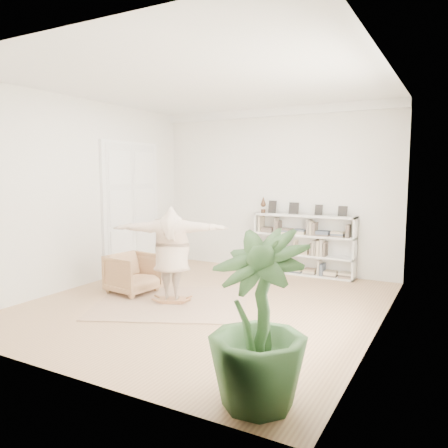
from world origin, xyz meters
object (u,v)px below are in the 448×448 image
object	(u,v)px
bookshelf	(303,245)
person	(172,251)
rocker_board	(172,300)
houseplant	(258,320)
armchair	(133,274)

from	to	relation	value
bookshelf	person	xyz separation A→B (m)	(-1.25, -3.09, 0.26)
rocker_board	bookshelf	bearing A→B (deg)	43.14
rocker_board	person	size ratio (longest dim) A/B	0.28
houseplant	person	bearing A→B (deg)	138.77
rocker_board	houseplant	bearing A→B (deg)	-66.01
armchair	person	bearing A→B (deg)	-92.60
rocker_board	houseplant	distance (m)	3.54
rocker_board	houseplant	world-z (taller)	houseplant
person	armchair	bearing A→B (deg)	-35.02
armchair	rocker_board	xyz separation A→B (m)	(0.99, -0.18, -0.30)
person	rocker_board	bearing A→B (deg)	65.22
person	houseplant	xyz separation A→B (m)	(2.59, -2.27, -0.06)
bookshelf	rocker_board	distance (m)	3.39
person	houseplant	size ratio (longest dim) A/B	1.14
person	houseplant	distance (m)	3.45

